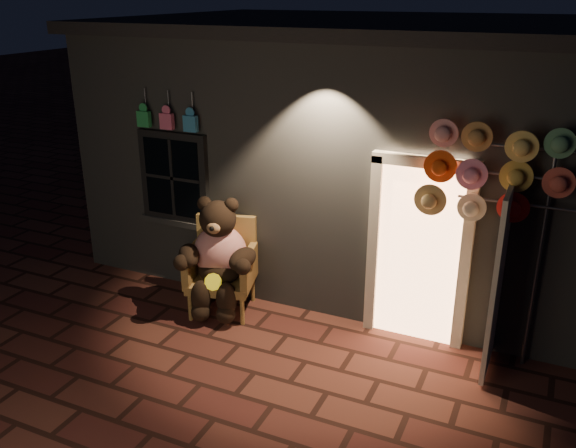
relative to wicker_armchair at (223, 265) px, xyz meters
The scene contains 5 objects.
ground 1.64m from the wicker_armchair, 48.08° to the right, with size 60.00×60.00×0.00m, color #532A1F.
shop_building 3.24m from the wicker_armchair, 70.15° to the left, with size 7.30×5.95×3.51m.
wicker_armchair is the anchor object (origin of this frame).
teddy_bear 0.24m from the wicker_armchair, 80.03° to the right, with size 1.03×0.93×1.47m.
hat_rack 3.44m from the wicker_armchair, ahead, with size 1.55×0.22×2.62m.
Camera 1 is at (2.62, -4.87, 3.84)m, focal length 38.00 mm.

